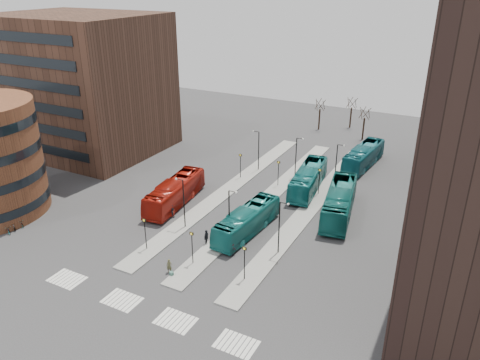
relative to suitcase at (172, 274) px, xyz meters
The scene contains 22 objects.
ground 9.27m from the suitcase, 95.42° to the right, with size 160.00×160.00×0.00m, color #2F2F32.
island_left 21.34m from the suitcase, 103.21° to the left, with size 2.50×45.00×0.15m, color gray.
island_mid 20.80m from the suitcase, 86.90° to the left, with size 2.50×45.00×0.15m, color gray.
island_right 21.96m from the suitcase, 71.07° to the left, with size 2.50×45.00×0.15m, color gray.
suitcase is the anchor object (origin of this frame).
red_bus 16.11m from the suitcase, 123.56° to the left, with size 2.84×12.15×3.39m, color #98150B.
teal_bus_a 11.53m from the suitcase, 76.04° to the left, with size 2.65×11.31×3.15m, color #166E6C.
teal_bus_b 26.07m from the suitcase, 79.17° to the left, with size 2.86×12.22×3.40m, color #166F70.
teal_bus_c 23.17m from the suitcase, 61.97° to the left, with size 3.05×13.03×3.63m, color #14645F.
teal_bus_d 39.14m from the suitcase, 76.04° to the left, with size 2.80×11.98×3.34m, color #16646F.
traveller 0.87m from the suitcase, 142.42° to the left, with size 0.56×0.37×1.54m, color #4D4B2E.
commuter_a 12.52m from the suitcase, 125.40° to the left, with size 0.83×0.65×1.71m, color black.
commuter_b 6.77m from the suitcase, 90.45° to the left, with size 1.06×0.44×1.81m, color black.
commuter_c 7.00m from the suitcase, 59.79° to the left, with size 1.03×0.59×1.59m, color black.
bicycle_near 21.96m from the suitcase, behind, with size 0.62×1.78×0.93m, color gray.
bicycle_mid 21.91m from the suitcase, behind, with size 0.45×1.61×0.97m, color gray.
bicycle_far 21.88m from the suitcase, behind, with size 0.59×1.70×0.89m, color gray.
crosswalk_stripes 5.31m from the suitcase, 80.51° to the right, with size 22.35×2.40×0.01m.
office_block 44.10m from the suitcase, 144.64° to the left, with size 25.00×20.12×22.00m.
sign_poles 13.96m from the suitcase, 86.99° to the left, with size 12.45×22.12×3.65m.
lamp_posts 19.15m from the suitcase, 84.64° to the left, with size 14.04×20.24×6.12m.
bare_trees 53.53m from the suitcase, 88.08° to the left, with size 10.97×8.14×5.90m.
Camera 1 is at (24.96, -21.87, 27.60)m, focal length 35.00 mm.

